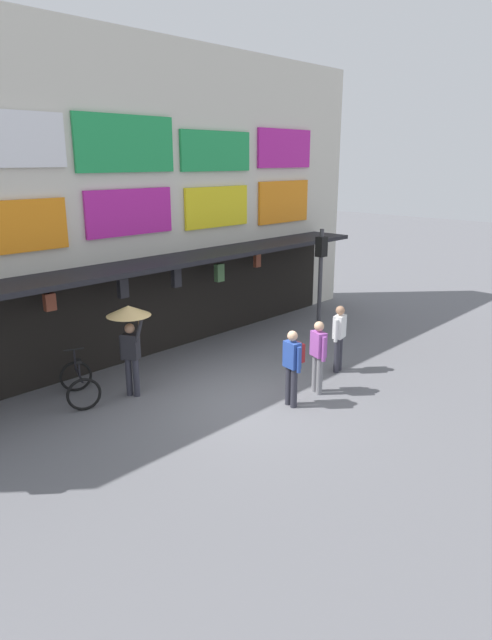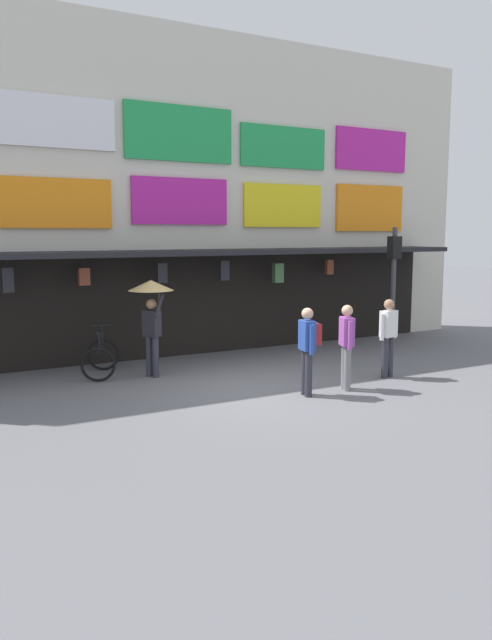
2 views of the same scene
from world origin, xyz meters
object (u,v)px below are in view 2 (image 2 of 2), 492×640
Objects in this scene: pedestrian_in_red at (347,342)px; pedestrian_in_white at (388,334)px; pedestrian_with_umbrella at (151,301)px; bicycle_parked at (101,358)px; pedestrian_in_green at (308,344)px; traffic_light_far at (393,270)px.

pedestrian_in_red is 1.00× the size of pedestrian_in_white.
pedestrian_in_white is 5.07m from pedestrian_with_umbrella.
bicycle_parked is 6.18m from pedestrian_in_white.
pedestrian_with_umbrella is (-4.38, 2.46, 0.69)m from pedestrian_in_white.
pedestrian_in_white reaches higher than bicycle_parked.
pedestrian_in_white is (5.32, -3.09, 0.55)m from bicycle_parked.
pedestrian_with_umbrella is at bearing -33.63° from bicycle_parked.
pedestrian_in_red is 1.48m from pedestrian_in_white.
pedestrian_in_green is (-0.91, -0.02, 0.04)m from pedestrian_in_red.
pedestrian_with_umbrella is (-2.95, 2.88, 0.69)m from pedestrian_in_red.
pedestrian_in_red is at bearing -44.27° from pedestrian_with_umbrella.
pedestrian_in_white is at bearing -29.37° from pedestrian_with_umbrella.
traffic_light_far is 4.24m from pedestrian_in_red.
pedestrian_in_red is (3.89, -3.50, 0.55)m from bicycle_parked.
traffic_light_far is 1.90× the size of pedestrian_in_red.
pedestrian_with_umbrella is at bearing 175.56° from traffic_light_far.
bicycle_parked is (-7.18, 1.11, -1.75)m from traffic_light_far.
pedestrian_with_umbrella reaches higher than pedestrian_in_red.
pedestrian_with_umbrella is at bearing 125.14° from pedestrian_in_green.
traffic_light_far reaches higher than pedestrian_in_green.
traffic_light_far is 6.28m from pedestrian_with_umbrella.
bicycle_parked is at bearing 146.37° from pedestrian_with_umbrella.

